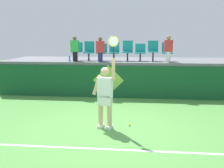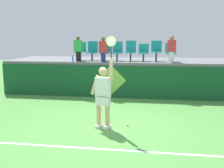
% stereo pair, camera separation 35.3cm
% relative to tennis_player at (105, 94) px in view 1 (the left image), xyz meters
% --- Properties ---
extents(ground_plane, '(40.00, 40.00, 0.00)m').
position_rel_tennis_player_xyz_m(ground_plane, '(0.10, 0.02, -0.96)').
color(ground_plane, '#519342').
extents(court_back_wall, '(10.40, 0.20, 1.33)m').
position_rel_tennis_player_xyz_m(court_back_wall, '(0.10, 3.73, -0.29)').
color(court_back_wall, '#144C28').
rests_on(court_back_wall, ground_plane).
extents(spectator_platform, '(10.40, 3.02, 0.12)m').
position_rel_tennis_player_xyz_m(spectator_platform, '(0.10, 5.19, 0.44)').
color(spectator_platform, slate).
rests_on(spectator_platform, court_back_wall).
extents(court_baseline_stripe, '(9.36, 0.08, 0.01)m').
position_rel_tennis_player_xyz_m(court_baseline_stripe, '(0.10, -1.38, -0.95)').
color(court_baseline_stripe, white).
rests_on(court_baseline_stripe, ground_plane).
extents(tennis_player, '(0.74, 0.34, 2.51)m').
position_rel_tennis_player_xyz_m(tennis_player, '(0.00, 0.00, 0.00)').
color(tennis_player, white).
rests_on(tennis_player, ground_plane).
extents(tennis_ball, '(0.07, 0.07, 0.07)m').
position_rel_tennis_player_xyz_m(tennis_ball, '(0.65, 0.24, -0.92)').
color(tennis_ball, '#D1E533').
rests_on(tennis_ball, ground_plane).
extents(water_bottle, '(0.07, 0.07, 0.25)m').
position_rel_tennis_player_xyz_m(water_bottle, '(-2.03, 3.93, 0.62)').
color(water_bottle, '#338CE5').
rests_on(water_bottle, spectator_platform).
extents(stadium_chair_0, '(0.44, 0.42, 0.80)m').
position_rel_tennis_player_xyz_m(stadium_chair_0, '(-1.84, 4.54, 0.95)').
color(stadium_chair_0, '#38383D').
rests_on(stadium_chair_0, spectator_platform).
extents(stadium_chair_1, '(0.44, 0.42, 0.84)m').
position_rel_tennis_player_xyz_m(stadium_chair_1, '(-1.31, 4.55, 0.94)').
color(stadium_chair_1, '#38383D').
rests_on(stadium_chair_1, spectator_platform).
extents(stadium_chair_2, '(0.44, 0.42, 0.74)m').
position_rel_tennis_player_xyz_m(stadium_chair_2, '(-0.74, 4.54, 0.91)').
color(stadium_chair_2, '#38383D').
rests_on(stadium_chair_2, spectator_platform).
extents(stadium_chair_3, '(0.44, 0.42, 0.83)m').
position_rel_tennis_player_xyz_m(stadium_chair_3, '(-0.20, 4.55, 0.94)').
color(stadium_chair_3, '#38383D').
rests_on(stadium_chair_3, spectator_platform).
extents(stadium_chair_4, '(0.44, 0.42, 0.87)m').
position_rel_tennis_player_xyz_m(stadium_chair_4, '(0.39, 4.55, 0.97)').
color(stadium_chair_4, '#38383D').
rests_on(stadium_chair_4, spectator_platform).
extents(stadium_chair_5, '(0.44, 0.42, 0.74)m').
position_rel_tennis_player_xyz_m(stadium_chair_5, '(0.94, 4.54, 0.91)').
color(stadium_chair_5, '#38383D').
rests_on(stadium_chair_5, spectator_platform).
extents(stadium_chair_6, '(0.44, 0.42, 0.87)m').
position_rel_tennis_player_xyz_m(stadium_chair_6, '(1.48, 4.54, 0.98)').
color(stadium_chair_6, '#38383D').
rests_on(stadium_chair_6, spectator_platform).
extents(stadium_chair_7, '(0.44, 0.42, 0.79)m').
position_rel_tennis_player_xyz_m(stadium_chair_7, '(2.08, 4.54, 0.93)').
color(stadium_chair_7, '#38383D').
rests_on(stadium_chair_7, spectator_platform).
extents(spectator_0, '(0.34, 0.20, 1.09)m').
position_rel_tennis_player_xyz_m(spectator_0, '(2.08, 4.12, 1.06)').
color(spectator_0, white).
rests_on(spectator_0, spectator_platform).
extents(spectator_1, '(0.34, 0.20, 1.04)m').
position_rel_tennis_player_xyz_m(spectator_1, '(-0.74, 4.09, 1.03)').
color(spectator_1, navy).
rests_on(spectator_1, spectator_platform).
extents(spectator_2, '(0.34, 0.20, 1.06)m').
position_rel_tennis_player_xyz_m(spectator_2, '(-1.84, 4.13, 1.04)').
color(spectator_2, black).
rests_on(spectator_2, spectator_platform).
extents(wall_signage_mount, '(1.27, 0.01, 1.37)m').
position_rel_tennis_player_xyz_m(wall_signage_mount, '(-0.35, 3.63, -0.95)').
color(wall_signage_mount, '#144C28').
rests_on(wall_signage_mount, ground_plane).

